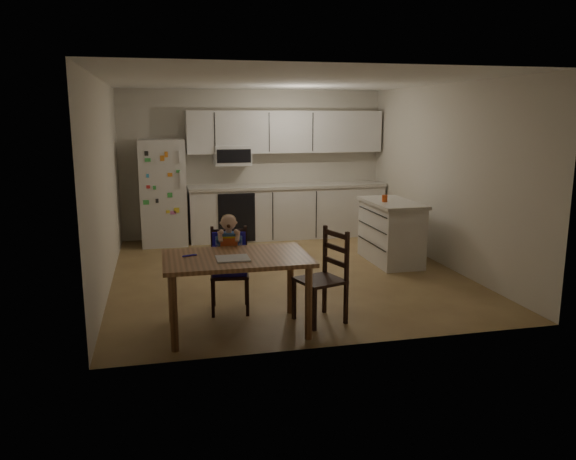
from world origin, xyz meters
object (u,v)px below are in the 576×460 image
(kitchen_island, at_px, (391,231))
(chair_side, at_px, (328,269))
(refrigerator, at_px, (163,192))
(chair_booster, at_px, (229,253))
(dining_table, at_px, (237,266))
(red_cup, at_px, (385,198))

(kitchen_island, height_order, chair_side, chair_side)
(kitchen_island, bearing_deg, refrigerator, 148.44)
(refrigerator, bearing_deg, chair_side, -68.45)
(refrigerator, height_order, kitchen_island, refrigerator)
(refrigerator, xyz_separation_m, kitchen_island, (3.14, -1.93, -0.41))
(kitchen_island, distance_m, chair_booster, 2.93)
(chair_booster, bearing_deg, refrigerator, 107.35)
(refrigerator, height_order, dining_table, refrigerator)
(refrigerator, relative_size, kitchen_island, 1.42)
(chair_booster, distance_m, chair_side, 1.08)
(red_cup, bearing_deg, kitchen_island, 13.31)
(kitchen_island, bearing_deg, red_cup, -166.69)
(kitchen_island, height_order, dining_table, kitchen_island)
(kitchen_island, distance_m, chair_side, 2.58)
(red_cup, xyz_separation_m, chair_side, (-1.45, -2.01, -0.39))
(kitchen_island, bearing_deg, dining_table, -139.79)
(dining_table, distance_m, chair_side, 0.95)
(kitchen_island, xyz_separation_m, chair_side, (-1.57, -2.04, 0.09))
(refrigerator, relative_size, dining_table, 1.22)
(kitchen_island, relative_size, chair_booster, 1.13)
(refrigerator, height_order, red_cup, refrigerator)
(red_cup, relative_size, chair_side, 0.10)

